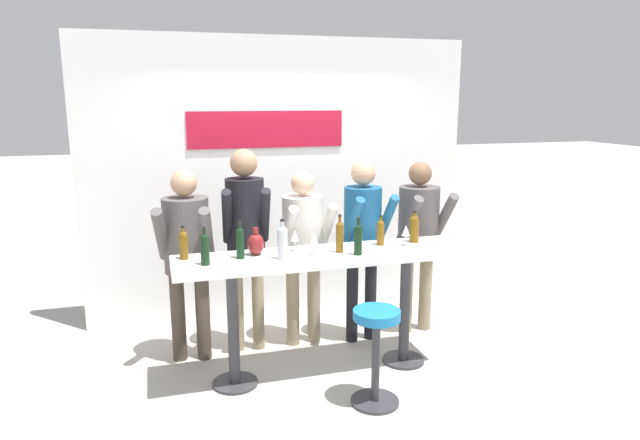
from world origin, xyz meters
The scene contains 21 objects.
ground_plane centered at (0.00, 0.00, 0.00)m, with size 40.00×40.00×0.00m, color #B2ADA3.
back_wall centered at (0.00, 1.51, 1.42)m, with size 3.94×0.12×2.82m.
tasting_table centered at (0.00, 0.00, 0.85)m, with size 2.34×0.53×1.03m.
bar_stool centered at (0.24, -0.57, 0.48)m, with size 0.36×0.36×0.73m.
person_far_left centered at (-1.02, 0.56, 1.02)m, with size 0.51×0.60×1.66m.
person_left centered at (-0.51, 0.62, 1.14)m, with size 0.44×0.57×1.81m.
person_center_left centered at (0.00, 0.61, 0.99)m, with size 0.46×0.54×1.60m.
person_center centered at (0.53, 0.53, 1.05)m, with size 0.42×0.54×1.69m.
person_center_right centered at (1.12, 0.58, 1.02)m, with size 0.48×0.56×1.65m.
wine_bottle_0 centered at (-0.34, -0.08, 1.17)m, with size 0.08×0.08×0.31m.
wine_bottle_1 centered at (0.25, -0.13, 1.16)m, with size 0.06×0.06×0.30m.
wine_bottle_2 centered at (0.84, 0.11, 1.16)m, with size 0.08×0.08×0.27m.
wine_bottle_3 centered at (0.13, -0.02, 1.16)m, with size 0.06×0.06×0.31m.
wine_bottle_4 centered at (0.53, 0.10, 1.14)m, with size 0.06×0.06×0.25m.
wine_bottle_5 centered at (-0.65, 0.03, 1.16)m, with size 0.06×0.06×0.30m.
wine_bottle_6 centered at (-1.06, 0.13, 1.15)m, with size 0.07×0.07×0.26m.
wine_bottle_7 centered at (-0.92, -0.07, 1.16)m, with size 0.07×0.07×0.29m.
wine_glass_0 centered at (-0.20, 0.11, 1.15)m, with size 0.07×0.07×0.18m.
wine_glass_1 centered at (0.72, 0.02, 1.15)m, with size 0.07×0.07×0.18m.
wine_glass_2 centered at (-0.08, -0.03, 1.15)m, with size 0.07×0.07×0.18m.
decorative_vase centered at (-0.52, 0.09, 1.12)m, with size 0.13×0.13×0.22m.
Camera 1 is at (-1.24, -4.17, 2.24)m, focal length 32.00 mm.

